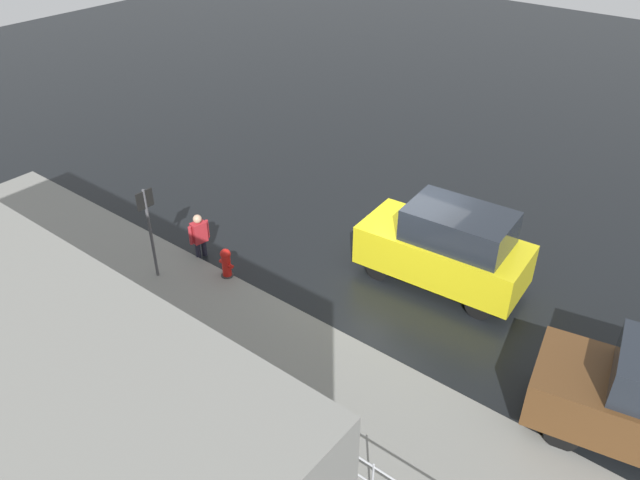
# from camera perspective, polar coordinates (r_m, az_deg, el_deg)

# --- Properties ---
(ground_plane) EXTENTS (60.00, 60.00, 0.00)m
(ground_plane) POSITION_cam_1_polar(r_m,az_deg,el_deg) (15.51, 6.78, -2.94)
(ground_plane) COLOR black
(kerb_strip) EXTENTS (24.00, 3.20, 0.04)m
(kerb_strip) POSITION_cam_1_polar(r_m,az_deg,el_deg) (12.90, -3.53, -11.53)
(kerb_strip) COLOR slate
(kerb_strip) RESTS_ON ground
(moving_hatchback) EXTENTS (4.01, 1.97, 2.06)m
(moving_hatchback) POSITION_cam_1_polar(r_m,az_deg,el_deg) (14.78, 11.52, -0.63)
(moving_hatchback) COLOR yellow
(moving_hatchback) RESTS_ON ground
(fire_hydrant) EXTENTS (0.42, 0.31, 0.80)m
(fire_hydrant) POSITION_cam_1_polar(r_m,az_deg,el_deg) (15.19, -8.57, -2.12)
(fire_hydrant) COLOR red
(fire_hydrant) RESTS_ON ground
(pedestrian) EXTENTS (0.30, 0.56, 1.22)m
(pedestrian) POSITION_cam_1_polar(r_m,az_deg,el_deg) (15.90, -10.99, 0.58)
(pedestrian) COLOR #B2262D
(pedestrian) RESTS_ON ground
(metal_railing) EXTENTS (9.47, 0.04, 1.05)m
(metal_railing) POSITION_cam_1_polar(r_m,az_deg,el_deg) (10.67, 0.45, -18.40)
(metal_railing) COLOR #B7BABF
(metal_railing) RESTS_ON ground
(sign_post) EXTENTS (0.07, 0.44, 2.40)m
(sign_post) POSITION_cam_1_polar(r_m,az_deg,el_deg) (14.93, -15.41, 1.67)
(sign_post) COLOR #4C4C51
(sign_post) RESTS_ON ground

